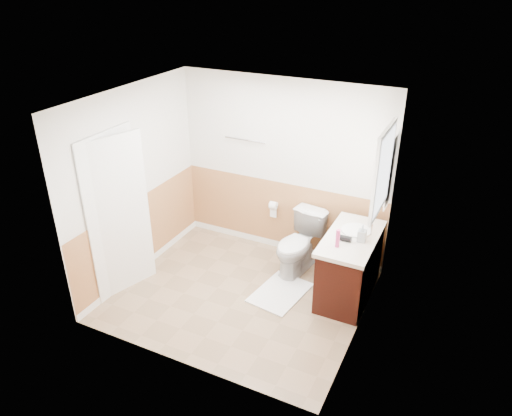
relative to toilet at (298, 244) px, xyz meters
The scene contains 32 objects.
floor 1.04m from the toilet, 117.70° to the right, with size 3.00×3.00×0.00m, color #8C7051.
ceiling 2.30m from the toilet, 117.70° to the right, with size 3.00×3.00×0.00m, color white.
wall_back 1.05m from the toilet, 133.97° to the left, with size 3.00×3.00×0.00m, color silver.
wall_front 2.34m from the toilet, 101.66° to the right, with size 3.00×3.00×0.00m, color silver.
wall_left 2.28m from the toilet, 156.56° to the right, with size 3.00×3.00×0.00m, color silver.
wall_right 1.59m from the toilet, 38.51° to the right, with size 3.00×3.00×0.00m, color silver.
wainscot_back 0.63m from the toilet, 134.73° to the left, with size 3.00×3.00×0.00m, color tan.
wainscot_front 2.18m from the toilet, 101.72° to the right, with size 3.00×3.00×0.00m, color tan.
wainscot_left 2.11m from the toilet, 156.43° to the right, with size 2.60×2.60×0.00m, color tan.
wainscot_right 1.35m from the toilet, 38.83° to the right, with size 2.60×2.60×0.00m, color tan.
toilet is the anchor object (origin of this frame).
bath_mat 0.71m from the toilet, 90.00° to the right, with size 0.55×0.80×0.02m, color white.
vanity_cabinet 0.81m from the toilet, 17.12° to the right, with size 0.55×1.10×0.80m, color black.
vanity_knob_left 0.60m from the toilet, 35.62° to the right, with size 0.03×0.03×0.03m, color silver.
vanity_knob_right 0.51m from the toilet, 16.27° to the right, with size 0.03×0.03×0.03m, color silver.
countertop 0.90m from the toilet, 17.33° to the right, with size 0.60×1.15×0.05m, color beige.
sink_basin 0.90m from the toilet, ahead, with size 0.36×0.36×0.02m, color white.
faucet 1.08m from the toilet, ahead, with size 0.02×0.02×0.14m, color #B7B7BE.
lotion_bottle 1.02m from the toilet, 38.74° to the right, with size 0.05×0.05×0.22m, color #BE316E.
soap_dispenser 1.08m from the toilet, 18.15° to the right, with size 0.09×0.10×0.21m, color #929CA5.
hair_dryer_body 0.94m from the toilet, 27.48° to the right, with size 0.07×0.07×0.14m, color black.
hair_dryer_handle 0.91m from the toilet, 28.98° to the right, with size 0.03×0.03×0.07m, color black.
mirror_panel 1.56m from the toilet, 14.02° to the left, with size 0.02×0.35×0.90m, color silver.
window_frame 1.71m from the toilet, 13.87° to the right, with size 0.04×0.80×1.00m, color white.
window_glass 1.72m from the toilet, 13.67° to the right, with size 0.01×0.70×0.90m, color white.
door 2.33m from the toilet, 144.96° to the right, with size 0.05×0.80×2.04m, color white.
door_frame 2.39m from the toilet, 146.04° to the right, with size 0.02×0.92×2.10m, color white.
door_knob 2.10m from the toilet, 151.64° to the right, with size 0.06×0.06×0.06m, color silver.
towel_bar 1.60m from the toilet, 157.73° to the left, with size 0.02×0.02×0.62m, color silver.
tp_holder_bar 0.73m from the toilet, 144.53° to the left, with size 0.02×0.02×0.14m, color silver.
tp_roll 0.73m from the toilet, 144.53° to the left, with size 0.11×0.11×0.10m, color white.
tp_sheet 0.69m from the toilet, 144.53° to the left, with size 0.10×0.01×0.16m, color white.
Camera 1 is at (2.34, -4.38, 3.77)m, focal length 33.82 mm.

